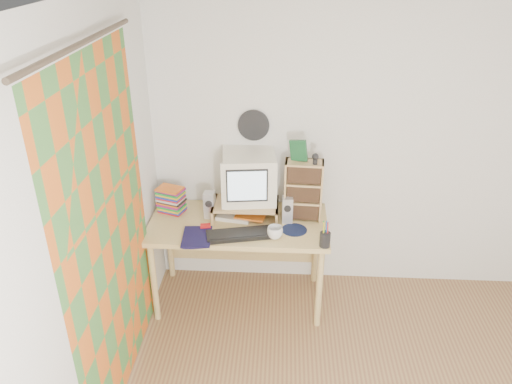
# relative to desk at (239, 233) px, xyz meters

# --- Properties ---
(ceiling) EXTENTS (3.50, 3.50, 0.00)m
(ceiling) POSITION_rel_desk_xyz_m (1.03, -1.44, 1.88)
(ceiling) COLOR white
(ceiling) RESTS_ON back_wall
(back_wall) EXTENTS (3.50, 0.00, 3.50)m
(back_wall) POSITION_rel_desk_xyz_m (1.03, 0.31, 0.63)
(back_wall) COLOR white
(back_wall) RESTS_ON floor
(left_wall) EXTENTS (0.00, 3.50, 3.50)m
(left_wall) POSITION_rel_desk_xyz_m (-0.72, -1.44, 0.63)
(left_wall) COLOR white
(left_wall) RESTS_ON floor
(curtain) EXTENTS (0.00, 2.20, 2.20)m
(curtain) POSITION_rel_desk_xyz_m (-0.68, -0.96, 0.53)
(curtain) COLOR #D4621D
(curtain) RESTS_ON left_wall
(wall_disc) EXTENTS (0.25, 0.02, 0.25)m
(wall_disc) POSITION_rel_desk_xyz_m (0.10, 0.29, 0.81)
(wall_disc) COLOR black
(wall_disc) RESTS_ON back_wall
(desk) EXTENTS (1.40, 0.70, 0.75)m
(desk) POSITION_rel_desk_xyz_m (0.00, 0.00, 0.00)
(desk) COLOR #DDC377
(desk) RESTS_ON floor
(monitor_riser) EXTENTS (0.52, 0.30, 0.12)m
(monitor_riser) POSITION_rel_desk_xyz_m (0.05, 0.04, 0.23)
(monitor_riser) COLOR tan
(monitor_riser) RESTS_ON desk
(crt_monitor) EXTENTS (0.45, 0.45, 0.39)m
(crt_monitor) POSITION_rel_desk_xyz_m (0.07, 0.09, 0.45)
(crt_monitor) COLOR white
(crt_monitor) RESTS_ON monitor_riser
(speaker_left) EXTENTS (0.09, 0.09, 0.22)m
(speaker_left) POSITION_rel_desk_xyz_m (-0.23, 0.00, 0.24)
(speaker_left) COLOR #BABABF
(speaker_left) RESTS_ON desk
(speaker_right) EXTENTS (0.08, 0.08, 0.22)m
(speaker_right) POSITION_rel_desk_xyz_m (0.38, -0.03, 0.24)
(speaker_right) COLOR #BABABF
(speaker_right) RESTS_ON desk
(keyboard) EXTENTS (0.51, 0.27, 0.03)m
(keyboard) POSITION_rel_desk_xyz_m (0.03, -0.27, 0.15)
(keyboard) COLOR black
(keyboard) RESTS_ON desk
(dvd_stack) EXTENTS (0.23, 0.20, 0.28)m
(dvd_stack) POSITION_rel_desk_xyz_m (-0.56, 0.08, 0.27)
(dvd_stack) COLOR brown
(dvd_stack) RESTS_ON desk
(cd_rack) EXTENTS (0.30, 0.17, 0.49)m
(cd_rack) POSITION_rel_desk_xyz_m (0.50, 0.04, 0.38)
(cd_rack) COLOR tan
(cd_rack) RESTS_ON desk
(mug) EXTENTS (0.14, 0.14, 0.09)m
(mug) POSITION_rel_desk_xyz_m (0.29, -0.28, 0.18)
(mug) COLOR white
(mug) RESTS_ON desk
(diary) EXTENTS (0.27, 0.21, 0.05)m
(diary) POSITION_rel_desk_xyz_m (-0.39, -0.33, 0.16)
(diary) COLOR #130F38
(diary) RESTS_ON desk
(mousepad) EXTENTS (0.22, 0.22, 0.00)m
(mousepad) POSITION_rel_desk_xyz_m (0.44, -0.16, 0.14)
(mousepad) COLOR #111738
(mousepad) RESTS_ON desk
(pen_cup) EXTENTS (0.08, 0.08, 0.16)m
(pen_cup) POSITION_rel_desk_xyz_m (0.66, -0.37, 0.21)
(pen_cup) COLOR black
(pen_cup) RESTS_ON desk
(papers) EXTENTS (0.30, 0.24, 0.04)m
(papers) POSITION_rel_desk_xyz_m (0.02, 0.02, 0.15)
(papers) COLOR silver
(papers) RESTS_ON desk
(red_box) EXTENTS (0.08, 0.06, 0.04)m
(red_box) POSITION_rel_desk_xyz_m (-0.24, -0.18, 0.15)
(red_box) COLOR red
(red_box) RESTS_ON desk
(game_box) EXTENTS (0.13, 0.07, 0.16)m
(game_box) POSITION_rel_desk_xyz_m (0.45, 0.06, 0.70)
(game_box) COLOR #17502A
(game_box) RESTS_ON cd_rack
(webcam) EXTENTS (0.05, 0.05, 0.09)m
(webcam) POSITION_rel_desk_xyz_m (0.58, -0.00, 0.66)
(webcam) COLOR black
(webcam) RESTS_ON cd_rack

